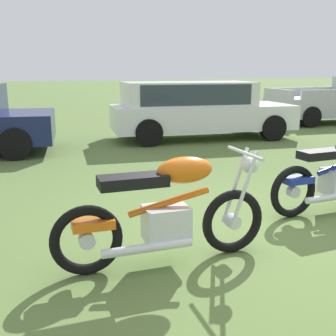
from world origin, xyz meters
The scene contains 3 objects.
ground_plane centered at (0.00, 0.00, 0.00)m, with size 120.00×120.00×0.00m, color #567038.
motorcycle_orange centered at (-1.24, -0.38, 0.49)m, with size 2.02×0.64×1.02m.
car_white centered at (2.48, 5.60, 0.83)m, with size 4.80×2.58×1.43m.
Camera 1 is at (-2.79, -3.57, 1.74)m, focal length 44.35 mm.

